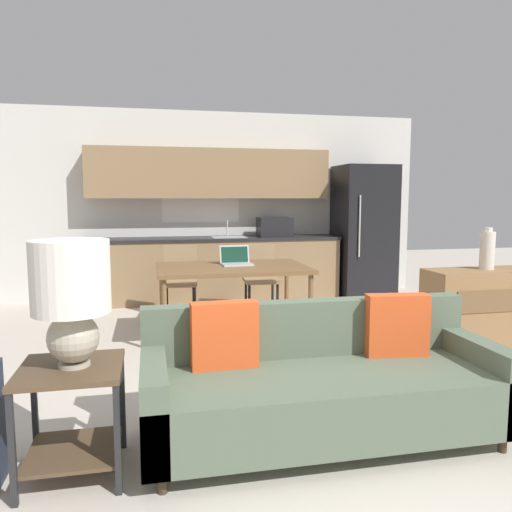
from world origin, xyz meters
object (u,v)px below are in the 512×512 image
at_px(side_table, 72,401).
at_px(credenza, 489,313).
at_px(couch, 321,384).
at_px(vase, 487,250).
at_px(dining_chair_far_right, 260,275).
at_px(dining_chair_far_left, 180,278).
at_px(laptop, 236,260).
at_px(refrigerator, 363,231).
at_px(table_lamp, 71,292).
at_px(dining_table, 232,272).

relative_size(side_table, credenza, 0.50).
bearing_deg(couch, vase, 30.50).
relative_size(credenza, dining_chair_far_right, 1.33).
xyz_separation_m(vase, dining_chair_far_left, (-2.64, 2.00, -0.48)).
relative_size(couch, laptop, 6.36).
bearing_deg(refrigerator, vase, -92.82).
bearing_deg(vase, dining_chair_far_left, 142.88).
xyz_separation_m(credenza, dining_chair_far_right, (-1.69, 2.01, 0.10)).
relative_size(vase, dining_chair_far_right, 0.43).
distance_m(table_lamp, dining_chair_far_right, 3.74).
relative_size(refrigerator, laptop, 5.77).
distance_m(refrigerator, dining_chair_far_left, 3.00).
height_order(dining_table, couch, couch).
bearing_deg(table_lamp, dining_table, 63.05).
relative_size(dining_chair_far_right, dining_chair_far_left, 1.00).
bearing_deg(dining_table, side_table, -117.29).
xyz_separation_m(vase, dining_chair_far_right, (-1.66, 1.99, -0.48)).
bearing_deg(dining_chair_far_right, laptop, -116.10).
bearing_deg(dining_chair_far_right, table_lamp, -113.75).
bearing_deg(dining_chair_far_left, side_table, -95.66).
relative_size(dining_table, credenza, 1.31).
bearing_deg(table_lamp, refrigerator, 50.63).
height_order(side_table, dining_chair_far_left, dining_chair_far_left).
relative_size(side_table, dining_chair_far_right, 0.66).
bearing_deg(dining_chair_far_right, side_table, -114.00).
relative_size(dining_table, laptop, 4.61).
height_order(table_lamp, vase, table_lamp).
height_order(dining_chair_far_right, dining_chair_far_left, same).
bearing_deg(side_table, laptop, 62.74).
bearing_deg(laptop, dining_chair_far_right, 56.59).
bearing_deg(vase, dining_chair_far_right, 129.79).
height_order(side_table, table_lamp, table_lamp).
bearing_deg(dining_chair_far_left, dining_table, -54.08).
bearing_deg(dining_chair_far_right, couch, -92.06).
bearing_deg(dining_chair_far_right, refrigerator, 33.17).
xyz_separation_m(dining_chair_far_left, laptop, (0.55, -0.76, 0.29)).
distance_m(couch, credenza, 2.32).
distance_m(side_table, vase, 3.69).
bearing_deg(laptop, vase, -33.93).
xyz_separation_m(dining_table, vase, (2.15, -1.11, 0.30)).
xyz_separation_m(couch, credenza, (2.02, 1.15, 0.07)).
distance_m(refrigerator, laptop, 2.86).
xyz_separation_m(side_table, credenza, (3.43, 1.28, 0.01)).
bearing_deg(refrigerator, dining_chair_far_left, -160.23).
height_order(dining_chair_far_left, laptop, laptop).
relative_size(couch, dining_chair_far_left, 2.40).
relative_size(refrigerator, side_table, 3.27).
distance_m(dining_table, side_table, 2.73).
xyz_separation_m(couch, vase, (1.99, 1.17, 0.66)).
bearing_deg(side_table, couch, 5.24).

